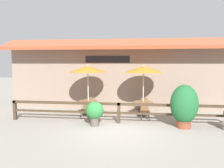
# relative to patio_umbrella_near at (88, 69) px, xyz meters

# --- Properties ---
(ground_plane) EXTENTS (60.00, 60.00, 0.00)m
(ground_plane) POSITION_rel_patio_umbrella_near_xyz_m (1.80, -2.57, -2.46)
(ground_plane) COLOR gray
(building_facade) EXTENTS (14.28, 1.49, 4.23)m
(building_facade) POSITION_rel_patio_umbrella_near_xyz_m (1.80, 1.53, -0.30)
(building_facade) COLOR gray
(building_facade) RESTS_ON ground
(patio_railing) EXTENTS (10.40, 0.14, 0.95)m
(patio_railing) POSITION_rel_patio_umbrella_near_xyz_m (1.80, -1.52, -1.77)
(patio_railing) COLOR #3D2D1E
(patio_railing) RESTS_ON ground
(patio_umbrella_near) EXTENTS (2.06, 2.06, 2.67)m
(patio_umbrella_near) POSITION_rel_patio_umbrella_near_xyz_m (0.00, 0.00, 0.00)
(patio_umbrella_near) COLOR #B7B2A8
(patio_umbrella_near) RESTS_ON ground
(dining_table_near) EXTENTS (1.03, 1.03, 0.75)m
(dining_table_near) POSITION_rel_patio_umbrella_near_xyz_m (0.00, 0.00, -1.86)
(dining_table_near) COLOR olive
(dining_table_near) RESTS_ON ground
(chair_near_streetside) EXTENTS (0.43, 0.43, 0.85)m
(chair_near_streetside) POSITION_rel_patio_umbrella_near_xyz_m (0.05, -0.74, -1.99)
(chair_near_streetside) COLOR brown
(chair_near_streetside) RESTS_ON ground
(chair_near_wallside) EXTENTS (0.43, 0.43, 0.85)m
(chair_near_wallside) POSITION_rel_patio_umbrella_near_xyz_m (-0.05, 0.74, -1.99)
(chair_near_wallside) COLOR brown
(chair_near_wallside) RESTS_ON ground
(patio_umbrella_middle) EXTENTS (2.06, 2.06, 2.67)m
(patio_umbrella_middle) POSITION_rel_patio_umbrella_near_xyz_m (2.95, 0.07, 0.00)
(patio_umbrella_middle) COLOR #B7B2A8
(patio_umbrella_middle) RESTS_ON ground
(dining_table_middle) EXTENTS (1.03, 1.03, 0.75)m
(dining_table_middle) POSITION_rel_patio_umbrella_near_xyz_m (2.95, 0.07, -1.86)
(dining_table_middle) COLOR olive
(dining_table_middle) RESTS_ON ground
(chair_middle_streetside) EXTENTS (0.46, 0.46, 0.85)m
(chair_middle_streetside) POSITION_rel_patio_umbrella_near_xyz_m (3.02, -0.65, -1.99)
(chair_middle_streetside) COLOR brown
(chair_middle_streetside) RESTS_ON ground
(chair_middle_wallside) EXTENTS (0.49, 0.49, 0.85)m
(chair_middle_wallside) POSITION_rel_patio_umbrella_near_xyz_m (2.98, 0.79, -1.99)
(chair_middle_wallside) COLOR brown
(chair_middle_wallside) RESTS_ON ground
(potted_plant_corner_fern) EXTENTS (1.17, 1.06, 1.87)m
(potted_plant_corner_fern) POSITION_rel_patio_umbrella_near_xyz_m (4.64, -1.92, -1.48)
(potted_plant_corner_fern) COLOR brown
(potted_plant_corner_fern) RESTS_ON ground
(potted_plant_tall_tropical) EXTENTS (0.81, 0.73, 1.08)m
(potted_plant_tall_tropical) POSITION_rel_patio_umbrella_near_xyz_m (0.77, -2.09, -1.82)
(potted_plant_tall_tropical) COLOR #564C47
(potted_plant_tall_tropical) RESTS_ON ground
(potted_plant_small_flowering) EXTENTS (0.92, 0.83, 1.29)m
(potted_plant_small_flowering) POSITION_rel_patio_umbrella_near_xyz_m (5.33, 0.98, -1.71)
(potted_plant_small_flowering) COLOR brown
(potted_plant_small_flowering) RESTS_ON ground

